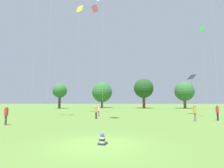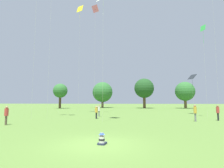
# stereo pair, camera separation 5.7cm
# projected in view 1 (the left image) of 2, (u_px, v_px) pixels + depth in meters

# --- Properties ---
(ground_plane) EXTENTS (300.00, 300.00, 0.00)m
(ground_plane) POSITION_uv_depth(u_px,v_px,m) (98.00, 144.00, 8.94)
(ground_plane) COLOR #567A33
(seated_toddler) EXTENTS (0.47, 0.54, 0.60)m
(seated_toddler) POSITION_uv_depth(u_px,v_px,m) (102.00, 140.00, 8.92)
(seated_toddler) COLOR #282D47
(seated_toddler) RESTS_ON ground
(person_standing_0) EXTENTS (0.45, 0.45, 1.75)m
(person_standing_0) POSITION_uv_depth(u_px,v_px,m) (6.00, 114.00, 16.32)
(person_standing_0) COLOR brown
(person_standing_0) RESTS_ON ground
(person_standing_1) EXTENTS (0.48, 0.48, 1.61)m
(person_standing_1) POSITION_uv_depth(u_px,v_px,m) (96.00, 111.00, 22.21)
(person_standing_1) COLOR black
(person_standing_1) RESTS_ON ground
(person_standing_2) EXTENTS (0.44, 0.44, 1.65)m
(person_standing_2) POSITION_uv_depth(u_px,v_px,m) (99.00, 110.00, 25.65)
(person_standing_2) COLOR slate
(person_standing_2) RESTS_ON ground
(person_standing_3) EXTENTS (0.37, 0.37, 1.83)m
(person_standing_3) POSITION_uv_depth(u_px,v_px,m) (195.00, 111.00, 19.30)
(person_standing_3) COLOR slate
(person_standing_3) RESTS_ON ground
(person_standing_4) EXTENTS (0.47, 0.47, 1.77)m
(person_standing_4) POSITION_uv_depth(u_px,v_px,m) (217.00, 111.00, 20.12)
(person_standing_4) COLOR black
(person_standing_4) RESTS_ON ground
(kite_3) EXTENTS (0.51, 0.78, 12.80)m
(kite_3) POSITION_uv_depth(u_px,v_px,m) (203.00, 33.00, 24.37)
(kite_3) COLOR green
(kite_3) RESTS_ON ground
(kite_4) EXTENTS (1.40, 1.14, 19.74)m
(kite_4) POSITION_uv_depth(u_px,v_px,m) (95.00, 12.00, 32.09)
(kite_4) COLOR pink
(kite_4) RESTS_ON ground
(kite_5) EXTENTS (1.65, 1.54, 14.75)m
(kite_5) POSITION_uv_depth(u_px,v_px,m) (103.00, 0.00, 20.11)
(kite_5) COLOR white
(kite_5) RESTS_ON ground
(kite_6) EXTENTS (1.40, 0.96, 20.48)m
(kite_6) POSITION_uv_depth(u_px,v_px,m) (80.00, 12.00, 33.28)
(kite_6) COLOR yellow
(kite_6) RESTS_ON ground
(kite_7) EXTENTS (1.43, 1.56, 6.86)m
(kite_7) POSITION_uv_depth(u_px,v_px,m) (192.00, 77.00, 30.14)
(kite_7) COLOR #1E2328
(kite_7) RESTS_ON ground
(distant_tree_0) EXTENTS (7.03, 7.03, 8.99)m
(distant_tree_0) POSITION_uv_depth(u_px,v_px,m) (102.00, 92.00, 61.39)
(distant_tree_0) COLOR brown
(distant_tree_0) RESTS_ON ground
(distant_tree_1) EXTENTS (6.32, 6.32, 9.61)m
(distant_tree_1) POSITION_uv_depth(u_px,v_px,m) (144.00, 88.00, 56.59)
(distant_tree_1) COLOR brown
(distant_tree_1) RESTS_ON ground
(distant_tree_2) EXTENTS (4.45, 4.45, 7.76)m
(distant_tree_2) POSITION_uv_depth(u_px,v_px,m) (60.00, 91.00, 54.66)
(distant_tree_2) COLOR #473323
(distant_tree_2) RESTS_ON ground
(distant_tree_3) EXTENTS (6.07, 6.07, 8.41)m
(distant_tree_3) POSITION_uv_depth(u_px,v_px,m) (184.00, 91.00, 55.41)
(distant_tree_3) COLOR brown
(distant_tree_3) RESTS_ON ground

